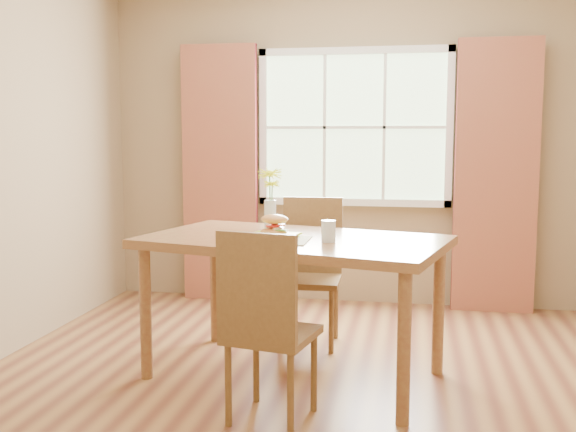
# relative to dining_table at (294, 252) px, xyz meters

# --- Properties ---
(room) EXTENTS (4.24, 3.84, 2.74)m
(room) POSITION_rel_dining_table_xyz_m (0.19, -0.01, 0.59)
(room) COLOR olive
(room) RESTS_ON ground
(window) EXTENTS (1.62, 0.06, 1.32)m
(window) POSITION_rel_dining_table_xyz_m (0.19, 1.86, 0.74)
(window) COLOR #BCE3AC
(window) RESTS_ON room
(curtain_left) EXTENTS (0.65, 0.08, 2.20)m
(curtain_left) POSITION_rel_dining_table_xyz_m (-0.96, 1.77, 0.34)
(curtain_left) COLOR maroon
(curtain_left) RESTS_ON room
(curtain_right) EXTENTS (0.65, 0.08, 2.20)m
(curtain_right) POSITION_rel_dining_table_xyz_m (1.34, 1.77, 0.34)
(curtain_right) COLOR maroon
(curtain_right) RESTS_ON room
(dining_table) EXTENTS (1.91, 1.36, 0.84)m
(dining_table) POSITION_rel_dining_table_xyz_m (0.00, 0.00, 0.00)
(dining_table) COLOR olive
(dining_table) RESTS_ON room
(chair_near) EXTENTS (0.48, 0.48, 0.99)m
(chair_near) POSITION_rel_dining_table_xyz_m (-0.02, -0.70, -0.22)
(chair_near) COLOR brown
(chair_near) RESTS_ON room
(chair_far) EXTENTS (0.43, 0.43, 1.00)m
(chair_far) POSITION_rel_dining_table_xyz_m (-0.00, 0.71, -0.21)
(chair_far) COLOR brown
(chair_far) RESTS_ON room
(placemat) EXTENTS (0.45, 0.33, 0.01)m
(placemat) POSITION_rel_dining_table_xyz_m (-0.12, -0.13, 0.09)
(placemat) COLOR #E4E7C3
(placemat) RESTS_ON dining_table
(plate) EXTENTS (0.33, 0.33, 0.01)m
(plate) POSITION_rel_dining_table_xyz_m (-0.11, -0.08, 0.10)
(plate) COLOR #C5DC37
(plate) RESTS_ON placemat
(croissant_sandwich) EXTENTS (0.18, 0.14, 0.12)m
(croissant_sandwich) POSITION_rel_dining_table_xyz_m (-0.10, -0.07, 0.17)
(croissant_sandwich) COLOR #E7984F
(croissant_sandwich) RESTS_ON plate
(water_glass) EXTENTS (0.08, 0.08, 0.12)m
(water_glass) POSITION_rel_dining_table_xyz_m (0.22, -0.13, 0.14)
(water_glass) COLOR silver
(water_glass) RESTS_ON dining_table
(flower_vase) EXTENTS (0.16, 0.16, 0.39)m
(flower_vase) POSITION_rel_dining_table_xyz_m (-0.20, 0.27, 0.32)
(flower_vase) COLOR silver
(flower_vase) RESTS_ON dining_table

